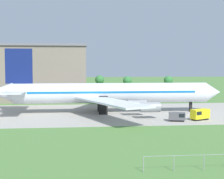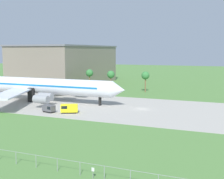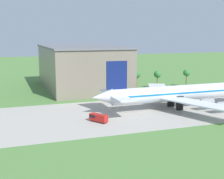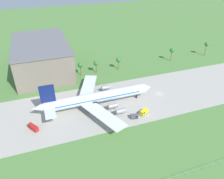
{
  "view_description": "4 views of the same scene",
  "coord_description": "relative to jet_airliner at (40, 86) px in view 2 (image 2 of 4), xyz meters",
  "views": [
    {
      "loc": [
        -48.4,
        -97.43,
        13.71
      ],
      "look_at": [
        -38.37,
        0.41,
        6.73
      ],
      "focal_mm": 55.0,
      "sensor_mm": 36.0,
      "label": 1
    },
    {
      "loc": [
        30.04,
        -94.26,
        18.58
      ],
      "look_at": [
        -10.53,
        0.41,
        5.73
      ],
      "focal_mm": 50.0,
      "sensor_mm": 36.0,
      "label": 2
    },
    {
      "loc": [
        -101.25,
        -98.98,
        27.37
      ],
      "look_at": [
        -66.21,
        0.41,
        8.6
      ],
      "focal_mm": 50.0,
      "sensor_mm": 36.0,
      "label": 3
    },
    {
      "loc": [
        -64.91,
        -96.2,
        71.87
      ],
      "look_at": [
        -28.65,
        5.0,
        6.0
      ],
      "focal_mm": 35.0,
      "sensor_mm": 36.0,
      "label": 4
    }
  ],
  "objects": [
    {
      "name": "catering_van",
      "position": [
        21.74,
        -15.58,
        -4.2
      ],
      "size": [
        5.39,
        4.04,
        2.73
      ],
      "color": "black",
      "rests_on": "ground_plane"
    },
    {
      "name": "jet_airliner",
      "position": [
        0.0,
        0.0,
        0.0
      ],
      "size": [
        67.44,
        57.73,
        18.35
      ],
      "color": "silver",
      "rests_on": "ground_plane"
    },
    {
      "name": "perimeter_fence",
      "position": [
        39.66,
        -55.41,
        -4.21
      ],
      "size": [
        80.1,
        0.1,
        2.1
      ],
      "color": "gray",
      "rests_on": "ground_plane"
    },
    {
      "name": "ground_plane",
      "position": [
        39.66,
        -0.41,
        -5.66
      ],
      "size": [
        600.0,
        600.0,
        0.0
      ],
      "primitive_type": "plane",
      "color": "#517F3D"
    },
    {
      "name": "palm_tree_row",
      "position": [
        44.35,
        39.49,
        2.52
      ],
      "size": [
        109.79,
        3.6,
        11.82
      ],
      "color": "brown",
      "rests_on": "ground_plane"
    },
    {
      "name": "taxiway_strip",
      "position": [
        39.66,
        -0.41,
        -5.65
      ],
      "size": [
        320.0,
        44.0,
        0.02
      ],
      "color": "#A8A399",
      "rests_on": "ground_plane"
    },
    {
      "name": "terminal_building",
      "position": [
        -23.43,
        56.64,
        5.09
      ],
      "size": [
        36.72,
        61.2,
        21.48
      ],
      "color": "slate",
      "rests_on": "ground_plane"
    },
    {
      "name": "baggage_tug",
      "position": [
        15.66,
        -16.92,
        -4.46
      ],
      "size": [
        4.28,
        2.86,
        2.22
      ],
      "color": "black",
      "rests_on": "ground_plane"
    },
    {
      "name": "no_stopping_sign",
      "position": [
        49.99,
        -55.72,
        -4.61
      ],
      "size": [
        0.44,
        0.08,
        1.68
      ],
      "color": "gray",
      "rests_on": "ground_plane"
    }
  ]
}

